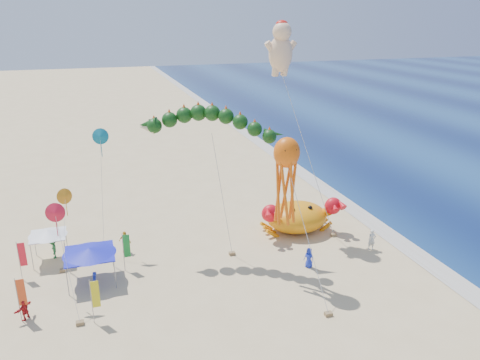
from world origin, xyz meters
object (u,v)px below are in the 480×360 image
Objects in this scene: canopy_white at (48,233)px; dragon_kite at (209,127)px; cherub_kite at (281,47)px; octopus_kite at (286,174)px; crab_inflatable at (297,216)px; canopy_blue at (89,251)px.

dragon_kite is at bearing -10.93° from canopy_white.
cherub_kite is 12.42m from octopus_kite.
canopy_white is (-20.14, -0.90, -13.91)m from cherub_kite.
octopus_kite is at bearing -52.77° from dragon_kite.
dragon_kite is 9.76m from cherub_kite.
canopy_blue is (-18.27, -3.18, 0.97)m from crab_inflatable.
octopus_kite is (-4.32, -6.92, 6.74)m from crab_inflatable.
canopy_white is (-3.13, 4.24, -0.00)m from canopy_blue.
crab_inflatable reaches higher than canopy_white.
crab_inflatable is 1.98× the size of canopy_blue.
octopus_kite is (-3.06, -8.88, -8.14)m from cherub_kite.
cherub_kite reaches higher than crab_inflatable.
cherub_kite is at bearing 2.55° from canopy_white.
canopy_white is at bearing 154.96° from octopus_kite.
crab_inflatable is at bearing 9.86° from canopy_blue.
dragon_kite is 3.09× the size of canopy_blue.
canopy_blue is at bearing -163.20° from cherub_kite.
crab_inflatable is 10.58m from octopus_kite.
canopy_white is (-21.40, 1.06, 0.97)m from crab_inflatable.
cherub_kite is at bearing 122.80° from crab_inflatable.
dragon_kite is 1.09× the size of octopus_kite.
octopus_kite is at bearing -109.03° from cherub_kite.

